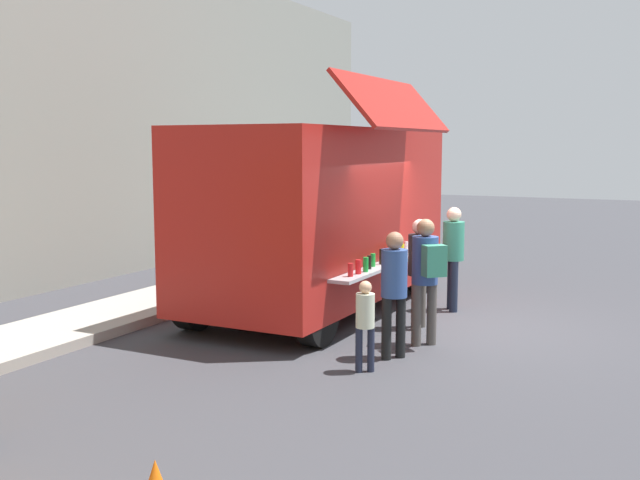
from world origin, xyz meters
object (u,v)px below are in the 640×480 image
object	(u,v)px
customer_extra_browsing	(453,249)
child_near_queue	(365,318)
trash_bin	(306,246)
customer_front_ordering	(419,264)
customer_rear_waiting	(394,283)
customer_mid_with_backpack	(426,269)
food_truck_main	(321,212)

from	to	relation	value
customer_extra_browsing	child_near_queue	distance (m)	3.85
trash_bin	child_near_queue	size ratio (longest dim) A/B	0.85
customer_front_ordering	customer_rear_waiting	size ratio (longest dim) A/B	1.00
child_near_queue	customer_front_ordering	bearing A→B (deg)	-32.13
customer_rear_waiting	customer_extra_browsing	distance (m)	3.13
customer_extra_browsing	customer_mid_with_backpack	bearing A→B (deg)	70.45
trash_bin	customer_extra_browsing	world-z (taller)	customer_extra_browsing
trash_bin	customer_extra_browsing	distance (m)	5.28
customer_rear_waiting	child_near_queue	xyz separation A→B (m)	(-0.71, 0.10, -0.32)
customer_front_ordering	customer_rear_waiting	bearing A→B (deg)	103.48
customer_extra_browsing	trash_bin	bearing A→B (deg)	-61.29
customer_front_ordering	customer_extra_browsing	bearing A→B (deg)	-88.51
food_truck_main	customer_extra_browsing	xyz separation A→B (m)	(0.90, -2.03, -0.61)
trash_bin	customer_front_ordering	world-z (taller)	customer_front_ordering
food_truck_main	customer_rear_waiting	size ratio (longest dim) A/B	3.40
food_truck_main	child_near_queue	size ratio (longest dim) A/B	4.99
trash_bin	customer_extra_browsing	bearing A→B (deg)	-124.14
customer_mid_with_backpack	customer_rear_waiting	xyz separation A→B (m)	(-0.77, 0.17, -0.09)
customer_mid_with_backpack	child_near_queue	world-z (taller)	customer_mid_with_backpack
food_truck_main	customer_front_ordering	world-z (taller)	food_truck_main
customer_mid_with_backpack	customer_extra_browsing	distance (m)	2.37
food_truck_main	customer_rear_waiting	world-z (taller)	food_truck_main
customer_rear_waiting	child_near_queue	size ratio (longest dim) A/B	1.47
customer_rear_waiting	customer_extra_browsing	xyz separation A→B (m)	(3.13, 0.14, 0.05)
trash_bin	customer_rear_waiting	bearing A→B (deg)	-143.54
customer_extra_browsing	child_near_queue	world-z (taller)	customer_extra_browsing
customer_mid_with_backpack	customer_extra_browsing	size ratio (longest dim) A/B	1.01
trash_bin	customer_front_ordering	xyz separation A→B (m)	(-4.40, -4.25, 0.52)
food_truck_main	customer_front_ordering	size ratio (longest dim) A/B	3.39
customer_rear_waiting	customer_extra_browsing	world-z (taller)	customer_extra_browsing
customer_rear_waiting	customer_mid_with_backpack	bearing A→B (deg)	-66.73
food_truck_main	customer_front_ordering	distance (m)	2.11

